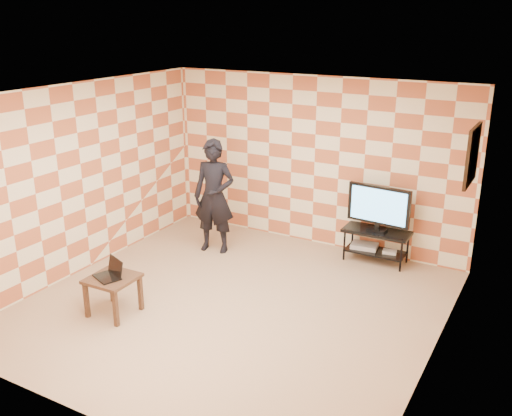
# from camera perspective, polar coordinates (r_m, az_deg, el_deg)

# --- Properties ---
(floor) EXTENTS (5.00, 5.00, 0.00)m
(floor) POSITION_cam_1_polar(r_m,az_deg,el_deg) (7.49, -2.27, -9.67)
(floor) COLOR tan
(floor) RESTS_ON ground
(wall_back) EXTENTS (5.00, 0.02, 2.70)m
(wall_back) POSITION_cam_1_polar(r_m,az_deg,el_deg) (9.08, 5.87, 4.60)
(wall_back) COLOR beige
(wall_back) RESTS_ON ground
(wall_front) EXTENTS (5.00, 0.02, 2.70)m
(wall_front) POSITION_cam_1_polar(r_m,az_deg,el_deg) (5.15, -17.22, -7.70)
(wall_front) COLOR beige
(wall_front) RESTS_ON ground
(wall_left) EXTENTS (0.02, 5.00, 2.70)m
(wall_left) POSITION_cam_1_polar(r_m,az_deg,el_deg) (8.47, -17.01, 2.81)
(wall_left) COLOR beige
(wall_left) RESTS_ON ground
(wall_right) EXTENTS (0.02, 5.00, 2.70)m
(wall_right) POSITION_cam_1_polar(r_m,az_deg,el_deg) (6.10, 18.09, -3.54)
(wall_right) COLOR beige
(wall_right) RESTS_ON ground
(ceiling) EXTENTS (5.00, 5.00, 0.02)m
(ceiling) POSITION_cam_1_polar(r_m,az_deg,el_deg) (6.63, -2.58, 11.26)
(ceiling) COLOR white
(ceiling) RESTS_ON wall_back
(wall_art) EXTENTS (0.04, 0.72, 0.72)m
(wall_art) POSITION_cam_1_polar(r_m,az_deg,el_deg) (7.39, 20.83, 4.93)
(wall_art) COLOR black
(wall_art) RESTS_ON wall_right
(tv_stand) EXTENTS (0.99, 0.45, 0.50)m
(tv_stand) POSITION_cam_1_polar(r_m,az_deg,el_deg) (8.76, 11.94, -3.04)
(tv_stand) COLOR black
(tv_stand) RESTS_ON floor
(tv) EXTENTS (0.95, 0.20, 0.69)m
(tv) POSITION_cam_1_polar(r_m,az_deg,el_deg) (8.59, 12.17, 0.16)
(tv) COLOR black
(tv) RESTS_ON tv_stand
(dvd_player) EXTENTS (0.42, 0.32, 0.07)m
(dvd_player) POSITION_cam_1_polar(r_m,az_deg,el_deg) (8.90, 10.79, -3.73)
(dvd_player) COLOR #B4B4B6
(dvd_player) RESTS_ON tv_stand
(game_console) EXTENTS (0.22, 0.18, 0.05)m
(game_console) POSITION_cam_1_polar(r_m,az_deg,el_deg) (8.79, 13.22, -4.28)
(game_console) COLOR silver
(game_console) RESTS_ON tv_stand
(side_table) EXTENTS (0.57, 0.57, 0.50)m
(side_table) POSITION_cam_1_polar(r_m,az_deg,el_deg) (7.33, -14.14, -7.34)
(side_table) COLOR #331E14
(side_table) RESTS_ON floor
(laptop) EXTENTS (0.42, 0.38, 0.23)m
(laptop) POSITION_cam_1_polar(r_m,az_deg,el_deg) (7.28, -14.38, -6.33)
(laptop) COLOR black
(laptop) RESTS_ON side_table
(person) EXTENTS (0.73, 0.56, 1.79)m
(person) POSITION_cam_1_polar(r_m,az_deg,el_deg) (8.84, -4.20, 1.16)
(person) COLOR black
(person) RESTS_ON floor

